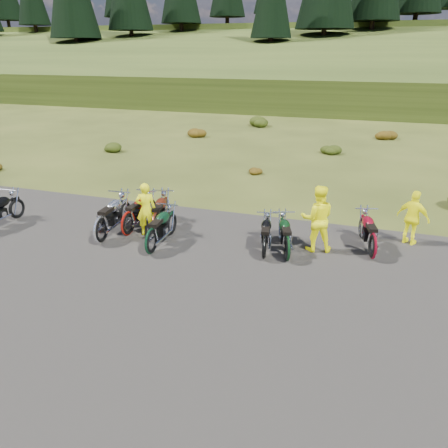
% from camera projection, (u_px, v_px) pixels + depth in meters
% --- Properties ---
extents(ground, '(300.00, 300.00, 0.00)m').
position_uv_depth(ground, '(181.00, 261.00, 11.77)').
color(ground, '#364015').
rests_on(ground, ground).
extents(gravel_pad, '(20.00, 12.00, 0.04)m').
position_uv_depth(gravel_pad, '(147.00, 299.00, 10.01)').
color(gravel_pad, black).
rests_on(gravel_pad, ground).
extents(hill_slope, '(300.00, 45.97, 9.37)m').
position_uv_depth(hill_slope, '(337.00, 93.00, 55.80)').
color(hill_slope, '#304216').
rests_on(hill_slope, ground).
extents(hill_plateau, '(300.00, 90.00, 9.17)m').
position_uv_depth(hill_plateau, '(358.00, 72.00, 108.64)').
color(hill_plateau, '#304216').
rests_on(hill_plateau, ground).
extents(shrub_1, '(1.03, 1.03, 0.61)m').
position_uv_depth(shrub_1, '(112.00, 146.00, 24.26)').
color(shrub_1, '#24350D').
rests_on(shrub_1, ground).
extents(shrub_2, '(1.30, 1.30, 0.77)m').
position_uv_depth(shrub_2, '(196.00, 131.00, 28.05)').
color(shrub_2, '#60330C').
rests_on(shrub_2, ground).
extents(shrub_3, '(1.56, 1.56, 0.92)m').
position_uv_depth(shrub_3, '(259.00, 120.00, 31.85)').
color(shrub_3, '#24350D').
rests_on(shrub_3, ground).
extents(shrub_4, '(0.77, 0.77, 0.45)m').
position_uv_depth(shrub_4, '(254.00, 169.00, 19.91)').
color(shrub_4, '#60330C').
rests_on(shrub_4, ground).
extents(shrub_5, '(1.03, 1.03, 0.61)m').
position_uv_depth(shrub_5, '(330.00, 148.00, 23.70)').
color(shrub_5, '#24350D').
rests_on(shrub_5, ground).
extents(shrub_6, '(1.30, 1.30, 0.77)m').
position_uv_depth(shrub_6, '(385.00, 133.00, 27.49)').
color(shrub_6, '#60330C').
rests_on(shrub_6, ground).
extents(motorcycle_1, '(0.77, 2.14, 1.11)m').
position_uv_depth(motorcycle_1, '(129.00, 236.00, 13.39)').
color(motorcycle_1, maroon).
rests_on(motorcycle_1, ground).
extents(motorcycle_2, '(0.75, 2.11, 1.10)m').
position_uv_depth(motorcycle_2, '(152.00, 254.00, 12.19)').
color(motorcycle_2, black).
rests_on(motorcycle_2, ground).
extents(motorcycle_3, '(0.92, 2.36, 1.21)m').
position_uv_depth(motorcycle_3, '(102.00, 243.00, 12.87)').
color(motorcycle_3, silver).
rests_on(motorcycle_3, ground).
extents(motorcycle_4, '(1.20, 2.27, 1.13)m').
position_uv_depth(motorcycle_4, '(156.00, 238.00, 13.25)').
color(motorcycle_4, '#511B0D').
rests_on(motorcycle_4, ground).
extents(motorcycle_5, '(0.93, 1.95, 0.98)m').
position_uv_depth(motorcycle_5, '(264.00, 259.00, 11.90)').
color(motorcycle_5, black).
rests_on(motorcycle_5, ground).
extents(motorcycle_6, '(1.13, 2.13, 1.06)m').
position_uv_depth(motorcycle_6, '(371.00, 259.00, 11.91)').
color(motorcycle_6, maroon).
rests_on(motorcycle_6, ground).
extents(motorcycle_7, '(1.21, 2.05, 1.02)m').
position_uv_depth(motorcycle_7, '(287.00, 261.00, 11.81)').
color(motorcycle_7, black).
rests_on(motorcycle_7, ground).
extents(person_middle, '(0.70, 0.58, 1.64)m').
position_uv_depth(person_middle, '(146.00, 210.00, 13.13)').
color(person_middle, '#FFFD0D').
rests_on(person_middle, ground).
extents(person_right_a, '(1.06, 0.91, 1.89)m').
position_uv_depth(person_right_a, '(317.00, 219.00, 12.07)').
color(person_right_a, '#FFFD0D').
rests_on(person_right_a, ground).
extents(person_right_b, '(1.02, 0.78, 1.61)m').
position_uv_depth(person_right_b, '(413.00, 219.00, 12.51)').
color(person_right_b, '#FFFD0D').
rests_on(person_right_b, ground).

